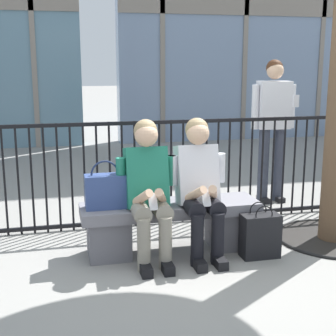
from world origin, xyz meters
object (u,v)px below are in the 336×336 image
object	(u,v)px
shopping_bag	(260,235)
bystander_at_railing	(273,120)
stone_bench	(171,222)
seated_person_with_phone	(148,186)
seated_person_companion	(199,183)
handbag_on_bench	(105,191)

from	to	relation	value
shopping_bag	bystander_at_railing	distance (m)	2.00
stone_bench	seated_person_with_phone	distance (m)	0.46
seated_person_companion	bystander_at_railing	world-z (taller)	bystander_at_railing
seated_person_with_phone	bystander_at_railing	bearing A→B (deg)	38.42
seated_person_companion	shopping_bag	world-z (taller)	seated_person_companion
stone_bench	seated_person_with_phone	bearing A→B (deg)	-150.46
seated_person_with_phone	handbag_on_bench	bearing A→B (deg)	161.42
handbag_on_bench	bystander_at_railing	world-z (taller)	bystander_at_railing
seated_person_with_phone	shopping_bag	bearing A→B (deg)	-11.40
seated_person_with_phone	shopping_bag	xyz separation A→B (m)	(0.96, -0.19, -0.45)
seated_person_with_phone	bystander_at_railing	distance (m)	2.33
seated_person_companion	bystander_at_railing	xyz separation A→B (m)	(1.35, 1.43, 0.35)
bystander_at_railing	seated_person_companion	bearing A→B (deg)	-133.35
handbag_on_bench	shopping_bag	xyz separation A→B (m)	(1.31, -0.31, -0.41)
shopping_bag	stone_bench	bearing A→B (deg)	156.22
bystander_at_railing	stone_bench	bearing A→B (deg)	-140.46
seated_person_companion	shopping_bag	bearing A→B (deg)	-20.99
seated_person_with_phone	shopping_bag	size ratio (longest dim) A/B	2.49
shopping_bag	bystander_at_railing	xyz separation A→B (m)	(0.85, 1.63, 0.80)
handbag_on_bench	bystander_at_railing	size ratio (longest dim) A/B	0.25
seated_person_companion	stone_bench	bearing A→B (deg)	150.46
handbag_on_bench	bystander_at_railing	distance (m)	2.56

